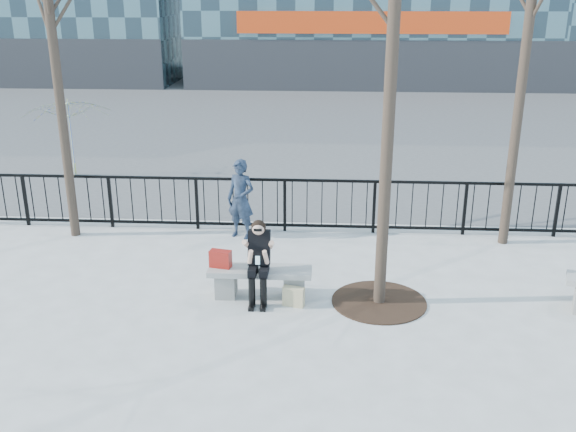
{
  "coord_description": "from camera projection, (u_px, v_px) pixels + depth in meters",
  "views": [
    {
      "loc": [
        1.02,
        -9.28,
        4.69
      ],
      "look_at": [
        0.4,
        0.8,
        1.1
      ],
      "focal_mm": 40.0,
      "sensor_mm": 36.0,
      "label": 1
    }
  ],
  "objects": [
    {
      "name": "railing",
      "position": [
        275.0,
        205.0,
        12.99
      ],
      "size": [
        14.0,
        0.06,
        1.1
      ],
      "color": "black",
      "rests_on": "ground"
    },
    {
      "name": "tree_grate",
      "position": [
        379.0,
        302.0,
        10.15
      ],
      "size": [
        1.5,
        1.5,
        0.02
      ],
      "primitive_type": "cylinder",
      "color": "black",
      "rests_on": "ground"
    },
    {
      "name": "street_surface",
      "position": [
        300.0,
        119.0,
        24.46
      ],
      "size": [
        60.0,
        23.0,
        0.01
      ],
      "primitive_type": "cube",
      "color": "#474747",
      "rests_on": "ground"
    },
    {
      "name": "standing_man",
      "position": [
        241.0,
        199.0,
        12.57
      ],
      "size": [
        0.68,
        0.57,
        1.58
      ],
      "primitive_type": "imported",
      "rotation": [
        0.0,
        0.0,
        -0.38
      ],
      "color": "black",
      "rests_on": "ground"
    },
    {
      "name": "seated_woman",
      "position": [
        259.0,
        262.0,
        9.98
      ],
      "size": [
        0.5,
        0.64,
        1.34
      ],
      "color": "black",
      "rests_on": "ground"
    },
    {
      "name": "shopping_bag",
      "position": [
        294.0,
        297.0,
        9.99
      ],
      "size": [
        0.36,
        0.2,
        0.32
      ],
      "primitive_type": "cube",
      "rotation": [
        0.0,
        0.0,
        -0.26
      ],
      "color": "beige",
      "rests_on": "ground"
    },
    {
      "name": "ground",
      "position": [
        260.0,
        296.0,
        10.36
      ],
      "size": [
        120.0,
        120.0,
        0.0
      ],
      "primitive_type": "plane",
      "color": "#989994",
      "rests_on": "ground"
    },
    {
      "name": "bench_main",
      "position": [
        260.0,
        279.0,
        10.26
      ],
      "size": [
        1.65,
        0.46,
        0.49
      ],
      "color": "slate",
      "rests_on": "ground"
    },
    {
      "name": "handbag",
      "position": [
        220.0,
        259.0,
        10.2
      ],
      "size": [
        0.37,
        0.23,
        0.28
      ],
      "primitive_type": "cube",
      "rotation": [
        0.0,
        0.0,
        -0.21
      ],
      "color": "maroon",
      "rests_on": "bench_main"
    },
    {
      "name": "vendor_umbrella",
      "position": [
        70.0,
        138.0,
        16.68
      ],
      "size": [
        2.81,
        2.84,
        2.04
      ],
      "primitive_type": "imported",
      "rotation": [
        0.0,
        0.0,
        -0.31
      ],
      "color": "yellow",
      "rests_on": "ground"
    }
  ]
}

